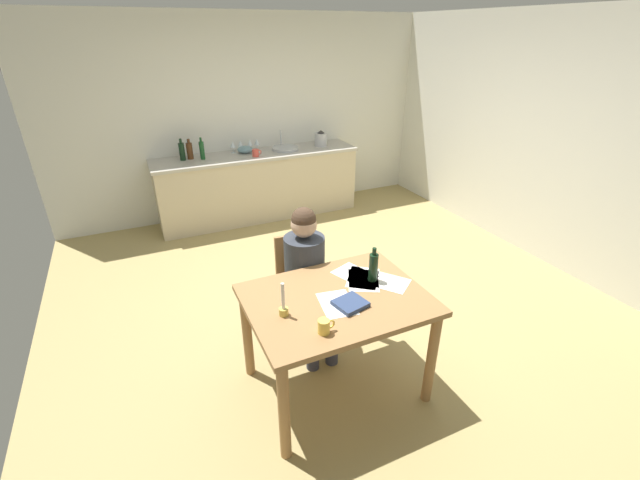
{
  "coord_description": "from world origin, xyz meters",
  "views": [
    {
      "loc": [
        -1.55,
        -3.13,
        2.38
      ],
      "look_at": [
        -0.27,
        -0.37,
        0.85
      ],
      "focal_mm": 23.57,
      "sensor_mm": 36.0,
      "label": 1
    }
  ],
  "objects_px": {
    "wine_glass_near_sink": "(257,142)",
    "wine_glass_back_left": "(240,144)",
    "person_seated": "(307,272)",
    "coffee_mug": "(324,326)",
    "chair_at_table": "(302,282)",
    "wine_glass_by_kettle": "(250,143)",
    "candlestick": "(283,307)",
    "dining_table": "(336,312)",
    "sink_unit": "(285,148)",
    "stovetop_kettle": "(321,139)",
    "book_magazine": "(350,304)",
    "bottle_wine_red": "(202,150)",
    "bottle_vinegar": "(190,151)",
    "teacup_on_counter": "(256,153)",
    "bottle_oil": "(182,151)",
    "wine_bottle_on_table": "(373,267)",
    "wine_glass_back_right": "(233,145)",
    "mixing_bowl": "(245,150)"
  },
  "relations": [
    {
      "from": "dining_table",
      "to": "mixing_bowl",
      "type": "relative_size",
      "value": 5.8
    },
    {
      "from": "stovetop_kettle",
      "to": "wine_glass_back_right",
      "type": "xyz_separation_m",
      "value": [
        -1.22,
        0.15,
        0.01
      ]
    },
    {
      "from": "wine_glass_near_sink",
      "to": "chair_at_table",
      "type": "bearing_deg",
      "value": -100.26
    },
    {
      "from": "coffee_mug",
      "to": "sink_unit",
      "type": "distance_m",
      "value": 3.77
    },
    {
      "from": "coffee_mug",
      "to": "sink_unit",
      "type": "height_order",
      "value": "sink_unit"
    },
    {
      "from": "person_seated",
      "to": "wine_glass_back_right",
      "type": "bearing_deg",
      "value": 86.56
    },
    {
      "from": "coffee_mug",
      "to": "candlestick",
      "type": "relative_size",
      "value": 0.46
    },
    {
      "from": "chair_at_table",
      "to": "bottle_wine_red",
      "type": "relative_size",
      "value": 3.21
    },
    {
      "from": "person_seated",
      "to": "coffee_mug",
      "type": "xyz_separation_m",
      "value": [
        -0.25,
        -0.83,
        0.15
      ]
    },
    {
      "from": "candlestick",
      "to": "wine_bottle_on_table",
      "type": "bearing_deg",
      "value": 9.4
    },
    {
      "from": "sink_unit",
      "to": "stovetop_kettle",
      "type": "distance_m",
      "value": 0.54
    },
    {
      "from": "person_seated",
      "to": "wine_glass_by_kettle",
      "type": "relative_size",
      "value": 7.76
    },
    {
      "from": "person_seated",
      "to": "candlestick",
      "type": "bearing_deg",
      "value": -125.2
    },
    {
      "from": "chair_at_table",
      "to": "wine_glass_by_kettle",
      "type": "xyz_separation_m",
      "value": [
        0.41,
        2.77,
        0.51
      ]
    },
    {
      "from": "dining_table",
      "to": "person_seated",
      "type": "bearing_deg",
      "value": 87.93
    },
    {
      "from": "candlestick",
      "to": "wine_bottle_on_table",
      "type": "xyz_separation_m",
      "value": [
        0.71,
        0.12,
        0.05
      ]
    },
    {
      "from": "dining_table",
      "to": "wine_glass_near_sink",
      "type": "xyz_separation_m",
      "value": [
        0.53,
        3.46,
        0.34
      ]
    },
    {
      "from": "coffee_mug",
      "to": "sink_unit",
      "type": "bearing_deg",
      "value": 72.92
    },
    {
      "from": "wine_glass_by_kettle",
      "to": "teacup_on_counter",
      "type": "height_order",
      "value": "wine_glass_by_kettle"
    },
    {
      "from": "wine_glass_near_sink",
      "to": "bottle_oil",
      "type": "bearing_deg",
      "value": -175.19
    },
    {
      "from": "sink_unit",
      "to": "wine_bottle_on_table",
      "type": "bearing_deg",
      "value": -99.69
    },
    {
      "from": "book_magazine",
      "to": "bottle_vinegar",
      "type": "distance_m",
      "value": 3.55
    },
    {
      "from": "wine_bottle_on_table",
      "to": "bottle_oil",
      "type": "bearing_deg",
      "value": 103.61
    },
    {
      "from": "wine_bottle_on_table",
      "to": "candlestick",
      "type": "bearing_deg",
      "value": -170.6
    },
    {
      "from": "chair_at_table",
      "to": "book_magazine",
      "type": "relative_size",
      "value": 4.66
    },
    {
      "from": "dining_table",
      "to": "coffee_mug",
      "type": "xyz_separation_m",
      "value": [
        -0.23,
        -0.29,
        0.16
      ]
    },
    {
      "from": "wine_glass_by_kettle",
      "to": "teacup_on_counter",
      "type": "distance_m",
      "value": 0.31
    },
    {
      "from": "person_seated",
      "to": "wine_glass_back_right",
      "type": "distance_m",
      "value": 2.94
    },
    {
      "from": "chair_at_table",
      "to": "bottle_vinegar",
      "type": "relative_size",
      "value": 3.51
    },
    {
      "from": "candlestick",
      "to": "wine_glass_near_sink",
      "type": "relative_size",
      "value": 1.51
    },
    {
      "from": "book_magazine",
      "to": "teacup_on_counter",
      "type": "height_order",
      "value": "teacup_on_counter"
    },
    {
      "from": "coffee_mug",
      "to": "wine_glass_back_right",
      "type": "bearing_deg",
      "value": 83.55
    },
    {
      "from": "wine_glass_near_sink",
      "to": "coffee_mug",
      "type": "bearing_deg",
      "value": -101.41
    },
    {
      "from": "teacup_on_counter",
      "to": "coffee_mug",
      "type": "bearing_deg",
      "value": -100.6
    },
    {
      "from": "chair_at_table",
      "to": "candlestick",
      "type": "distance_m",
      "value": 0.9
    },
    {
      "from": "bottle_oil",
      "to": "wine_glass_by_kettle",
      "type": "bearing_deg",
      "value": 5.32
    },
    {
      "from": "bottle_oil",
      "to": "sink_unit",
      "type": "bearing_deg",
      "value": -2.63
    },
    {
      "from": "book_magazine",
      "to": "stovetop_kettle",
      "type": "xyz_separation_m",
      "value": [
        1.38,
        3.43,
        0.2
      ]
    },
    {
      "from": "person_seated",
      "to": "wine_glass_back_right",
      "type": "xyz_separation_m",
      "value": [
        0.18,
        2.92,
        0.33
      ]
    },
    {
      "from": "chair_at_table",
      "to": "person_seated",
      "type": "distance_m",
      "value": 0.23
    },
    {
      "from": "candlestick",
      "to": "teacup_on_counter",
      "type": "height_order",
      "value": "candlestick"
    },
    {
      "from": "dining_table",
      "to": "teacup_on_counter",
      "type": "xyz_separation_m",
      "value": [
        0.42,
        3.16,
        0.28
      ]
    },
    {
      "from": "sink_unit",
      "to": "bottle_oil",
      "type": "distance_m",
      "value": 1.35
    },
    {
      "from": "wine_glass_near_sink",
      "to": "wine_glass_back_left",
      "type": "distance_m",
      "value": 0.23
    },
    {
      "from": "chair_at_table",
      "to": "wine_glass_near_sink",
      "type": "distance_m",
      "value": 2.86
    },
    {
      "from": "bottle_vinegar",
      "to": "teacup_on_counter",
      "type": "relative_size",
      "value": 2.07
    },
    {
      "from": "person_seated",
      "to": "book_magazine",
      "type": "xyz_separation_m",
      "value": [
        0.02,
        -0.66,
        0.12
      ]
    },
    {
      "from": "coffee_mug",
      "to": "candlestick",
      "type": "distance_m",
      "value": 0.3
    },
    {
      "from": "sink_unit",
      "to": "stovetop_kettle",
      "type": "relative_size",
      "value": 1.64
    },
    {
      "from": "chair_at_table",
      "to": "wine_glass_back_left",
      "type": "xyz_separation_m",
      "value": [
        0.27,
        2.77,
        0.51
      ]
    }
  ]
}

